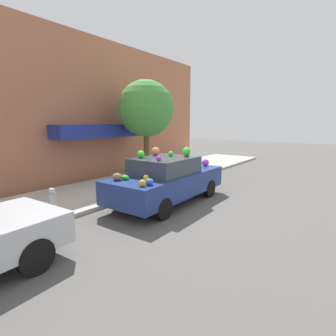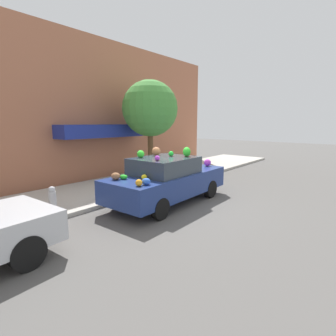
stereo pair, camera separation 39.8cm
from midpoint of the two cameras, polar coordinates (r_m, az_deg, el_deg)
name	(u,v)px [view 2 (the right image)]	position (r m, az deg, el deg)	size (l,w,h in m)	color
ground_plane	(167,202)	(8.54, 1.11, -7.39)	(60.00, 60.00, 0.00)	#565451
sidewalk_curb	(114,187)	(10.35, -10.70, -4.13)	(24.00, 3.20, 0.12)	#B2ADA3
building_facade	(79,110)	(11.89, -17.96, 11.92)	(18.00, 1.20, 6.23)	#B26B4C
street_tree	(150,109)	(11.78, -2.94, 12.74)	(2.45, 2.45, 4.25)	brown
fire_hydrant	(53,199)	(7.79, -22.51, -6.27)	(0.20, 0.20, 0.70)	#B2B2B7
art_car	(167,179)	(8.29, 1.23, -2.47)	(4.33, 1.84, 1.77)	navy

